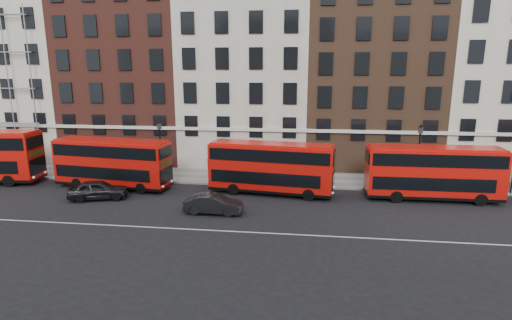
# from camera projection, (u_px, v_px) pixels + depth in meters

# --- Properties ---
(ground) EXTENTS (120.00, 120.00, 0.00)m
(ground) POSITION_uv_depth(u_px,v_px,m) (209.00, 218.00, 26.95)
(ground) COLOR black
(ground) RESTS_ON ground
(pavement) EXTENTS (80.00, 5.00, 0.15)m
(pavement) POSITION_uv_depth(u_px,v_px,m) (236.00, 177.00, 37.09)
(pavement) COLOR gray
(pavement) RESTS_ON ground
(kerb) EXTENTS (80.00, 0.30, 0.16)m
(kerb) POSITION_uv_depth(u_px,v_px,m) (231.00, 184.00, 34.67)
(kerb) COLOR gray
(kerb) RESTS_ON ground
(road_centre_line) EXTENTS (70.00, 0.12, 0.01)m
(road_centre_line) POSITION_uv_depth(u_px,v_px,m) (201.00, 230.00, 25.01)
(road_centre_line) COLOR white
(road_centre_line) RESTS_ON ground
(building_terrace) EXTENTS (64.00, 11.95, 22.00)m
(building_terrace) POSITION_uv_depth(u_px,v_px,m) (244.00, 66.00, 42.03)
(building_terrace) COLOR #BDB7A4
(building_terrace) RESTS_ON ground
(bus_b) EXTENTS (10.11, 3.60, 4.16)m
(bus_b) POSITION_uv_depth(u_px,v_px,m) (112.00, 162.00, 33.49)
(bus_b) COLOR red
(bus_b) RESTS_ON ground
(bus_c) EXTENTS (10.12, 3.63, 4.16)m
(bus_c) POSITION_uv_depth(u_px,v_px,m) (271.00, 167.00, 31.85)
(bus_c) COLOR red
(bus_c) RESTS_ON ground
(bus_d) EXTENTS (9.94, 2.47, 4.17)m
(bus_d) POSITION_uv_depth(u_px,v_px,m) (433.00, 172.00, 30.32)
(bus_d) COLOR red
(bus_d) RESTS_ON ground
(car_rear) EXTENTS (4.74, 3.00, 1.50)m
(car_rear) POSITION_uv_depth(u_px,v_px,m) (98.00, 190.00, 30.83)
(car_rear) COLOR black
(car_rear) RESTS_ON ground
(car_front) EXTENTS (4.09, 1.46, 1.34)m
(car_front) POSITION_uv_depth(u_px,v_px,m) (213.00, 204.00, 27.80)
(car_front) COLOR #242427
(car_front) RESTS_ON ground
(lamp_post_left) EXTENTS (0.44, 0.44, 5.33)m
(lamp_post_left) POSITION_uv_depth(u_px,v_px,m) (160.00, 147.00, 35.40)
(lamp_post_left) COLOR black
(lamp_post_left) RESTS_ON pavement
(lamp_post_right) EXTENTS (0.44, 0.44, 5.33)m
(lamp_post_right) POSITION_uv_depth(u_px,v_px,m) (419.00, 153.00, 32.99)
(lamp_post_right) COLOR black
(lamp_post_right) RESTS_ON pavement
(iron_railings) EXTENTS (6.60, 0.06, 1.00)m
(iron_railings) POSITION_uv_depth(u_px,v_px,m) (240.00, 165.00, 39.09)
(iron_railings) COLOR black
(iron_railings) RESTS_ON pavement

